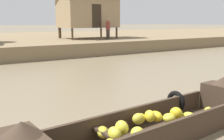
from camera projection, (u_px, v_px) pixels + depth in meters
ground_plane at (71, 83)px, 10.12m from camera, size 300.00×300.00×0.00m
banana_boat at (151, 125)px, 5.22m from camera, size 5.56×2.00×0.97m
stilt_house_mid_left at (88, 11)px, 22.12m from camera, size 5.11×3.43×4.31m
vendor_person at (108, 27)px, 21.04m from camera, size 0.44×0.44×1.66m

